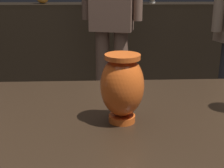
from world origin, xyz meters
TOP-DOWN VIEW (x-y plane):
  - back_display_shelf at (0.00, 2.20)m, footprint 2.60×0.40m
  - vase_centerpiece at (0.05, -0.07)m, footprint 0.12×0.12m
  - visitor_center_back at (0.10, 1.55)m, footprint 0.46×0.25m

SIDE VIEW (x-z plane):
  - back_display_shelf at x=0.00m, z-range 0.00..0.99m
  - vase_centerpiece at x=0.05m, z-range 0.81..1.00m
  - visitor_center_back at x=0.10m, z-range 0.15..1.81m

